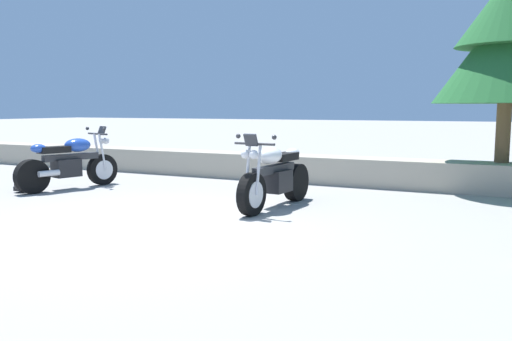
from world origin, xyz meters
The scene contains 6 objects.
ground_plane centered at (0.00, 0.00, 0.00)m, with size 120.00×120.00×0.00m, color gray.
stone_wall centered at (0.00, 4.80, 0.28)m, with size 36.00×0.80×0.55m, color #A89E89.
motorcycle_blue_near_left centered at (-3.24, 1.90, 0.49)m, with size 0.87×2.03×1.18m.
motorcycle_white_centre centered at (1.05, 1.84, 0.49)m, with size 0.67×2.07×1.18m.
rider_helmet centered at (-3.76, 1.21, 0.14)m, with size 0.28×0.28×0.28m.
pine_tree_far_left centered at (4.18, 5.02, 2.73)m, with size 2.54×2.54×3.39m.
Camera 1 is at (4.24, -5.47, 1.54)m, focal length 36.60 mm.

